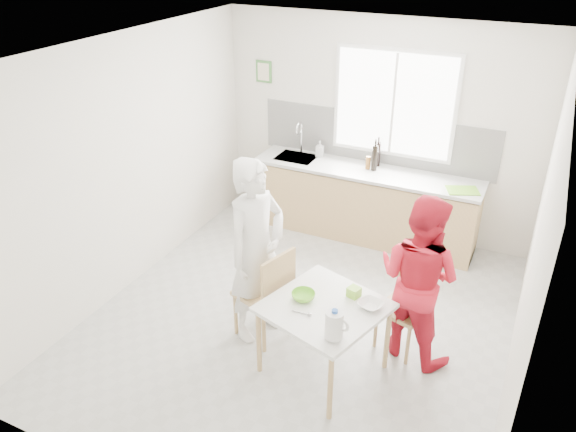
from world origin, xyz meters
name	(u,v)px	position (x,y,z in m)	size (l,w,h in m)	color
ground	(300,319)	(0.00, 0.00, 0.00)	(4.50, 4.50, 0.00)	#B7B7B2
room_shell	(302,172)	(0.00, 0.00, 1.64)	(4.50, 4.50, 4.50)	silver
window	(394,104)	(0.20, 2.23, 1.70)	(1.50, 0.06, 1.30)	white
backsplash	(375,139)	(0.00, 2.24, 1.23)	(3.00, 0.02, 0.65)	white
picture_frame	(264,72)	(-1.55, 2.23, 1.90)	(0.22, 0.03, 0.28)	#427F3A
kitchen_counter	(363,206)	(0.00, 1.95, 0.42)	(2.84, 0.64, 1.37)	tan
dining_table	(324,313)	(0.48, -0.56, 0.64)	(1.15, 1.15, 0.71)	white
chair_left	(269,291)	(-0.17, -0.36, 0.54)	(0.57, 0.57, 0.98)	tan
chair_far	(408,301)	(1.05, 0.12, 0.49)	(0.51, 0.51, 0.89)	tan
person_white	(257,251)	(-0.31, -0.32, 0.92)	(0.67, 0.44, 1.83)	white
person_red	(418,278)	(1.13, 0.04, 0.81)	(0.79, 0.62, 1.63)	red
bowl_green	(303,296)	(0.27, -0.55, 0.74)	(0.21, 0.21, 0.07)	#7BD932
bowl_white	(371,305)	(0.84, -0.41, 0.73)	(0.20, 0.20, 0.05)	white
milk_jug	(335,324)	(0.70, -0.92, 0.85)	(0.20, 0.15, 0.26)	white
green_box	(354,292)	(0.65, -0.32, 0.75)	(0.10, 0.10, 0.09)	#8CD631
spoon	(301,313)	(0.33, -0.75, 0.72)	(0.01, 0.01, 0.16)	#A5A5AA
cutting_board	(463,190)	(1.18, 1.83, 0.93)	(0.35, 0.25, 0.01)	#6EB429
wine_bottle_a	(375,158)	(0.09, 1.98, 1.08)	(0.07, 0.07, 0.32)	black
wine_bottle_b	(378,154)	(0.08, 2.13, 1.07)	(0.07, 0.07, 0.30)	black
jar_amber	(368,163)	(0.01, 1.98, 1.00)	(0.06, 0.06, 0.16)	brown
soap_bottle	(320,149)	(-0.69, 2.11, 1.02)	(0.09, 0.10, 0.21)	#999999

